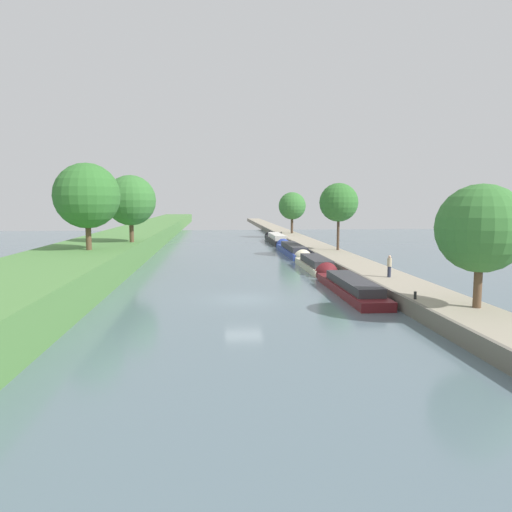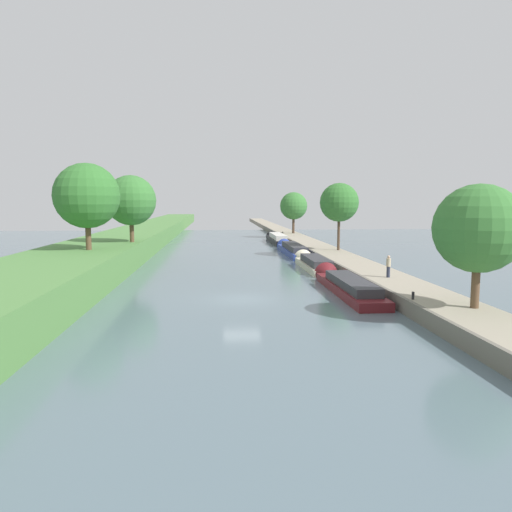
% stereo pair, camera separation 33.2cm
% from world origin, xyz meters
% --- Properties ---
extents(ground_plane, '(160.00, 160.00, 0.00)m').
position_xyz_m(ground_plane, '(0.00, 0.00, 0.00)').
color(ground_plane, slate).
extents(left_grassy_bank, '(8.50, 260.00, 2.40)m').
position_xyz_m(left_grassy_bank, '(-13.69, 0.00, 1.20)').
color(left_grassy_bank, '#518442').
rests_on(left_grassy_bank, ground_plane).
extents(right_towpath, '(3.84, 260.00, 0.90)m').
position_xyz_m(right_towpath, '(11.37, 0.00, 0.45)').
color(right_towpath, '#9E937F').
rests_on(right_towpath, ground_plane).
extents(stone_quay, '(0.25, 260.00, 0.95)m').
position_xyz_m(stone_quay, '(9.32, 0.00, 0.48)').
color(stone_quay, '#6B665B').
rests_on(stone_quay, ground_plane).
extents(narrowboat_maroon, '(2.19, 13.44, 2.08)m').
position_xyz_m(narrowboat_maroon, '(7.78, 2.47, 0.48)').
color(narrowboat_maroon, maroon).
rests_on(narrowboat_maroon, ground_plane).
extents(narrowboat_cream, '(2.18, 11.56, 2.07)m').
position_xyz_m(narrowboat_cream, '(7.82, 14.79, 0.49)').
color(narrowboat_cream, beige).
rests_on(narrowboat_cream, ground_plane).
extents(narrowboat_blue, '(2.11, 15.24, 2.01)m').
position_xyz_m(narrowboat_blue, '(7.80, 27.83, 0.56)').
color(narrowboat_blue, '#283D93').
rests_on(narrowboat_blue, ground_plane).
extents(narrowboat_black, '(2.09, 15.02, 2.10)m').
position_xyz_m(narrowboat_black, '(7.92, 44.59, 0.61)').
color(narrowboat_black, black).
rests_on(narrowboat_black, ground_plane).
extents(tree_rightbank_near, '(4.70, 4.70, 6.62)m').
position_xyz_m(tree_rightbank_near, '(12.12, -7.55, 5.16)').
color(tree_rightbank_near, brown).
rests_on(tree_rightbank_near, right_towpath).
extents(tree_rightbank_midnear, '(4.50, 4.50, 7.84)m').
position_xyz_m(tree_rightbank_midnear, '(12.56, 23.24, 6.47)').
color(tree_rightbank_midnear, '#4C3828').
rests_on(tree_rightbank_midnear, right_towpath).
extents(tree_rightbank_midfar, '(4.89, 4.89, 7.37)m').
position_xyz_m(tree_rightbank_midfar, '(12.04, 53.47, 5.80)').
color(tree_rightbank_midfar, '#4C3828').
rests_on(tree_rightbank_midfar, right_towpath).
extents(tree_leftbank_downstream, '(5.16, 5.16, 6.89)m').
position_xyz_m(tree_leftbank_downstream, '(-10.47, 18.65, 6.70)').
color(tree_leftbank_downstream, brown).
rests_on(tree_leftbank_downstream, left_grassy_bank).
extents(tree_leftbank_upstream, '(5.62, 5.62, 7.49)m').
position_xyz_m(tree_leftbank_upstream, '(-12.81, 10.78, 7.06)').
color(tree_leftbank_upstream, brown).
rests_on(tree_leftbank_upstream, left_grassy_bank).
extents(person_walking, '(0.34, 0.34, 1.66)m').
position_xyz_m(person_walking, '(11.19, 2.95, 1.78)').
color(person_walking, '#282D42').
rests_on(person_walking, right_towpath).
extents(mooring_bollard_near, '(0.16, 0.16, 0.45)m').
position_xyz_m(mooring_bollard_near, '(9.74, -5.10, 1.13)').
color(mooring_bollard_near, black).
rests_on(mooring_bollard_near, right_towpath).
extents(mooring_bollard_far, '(0.16, 0.16, 0.45)m').
position_xyz_m(mooring_bollard_far, '(9.74, 51.01, 1.13)').
color(mooring_bollard_far, black).
rests_on(mooring_bollard_far, right_towpath).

